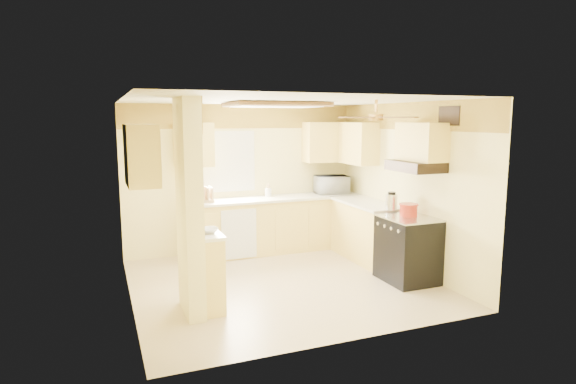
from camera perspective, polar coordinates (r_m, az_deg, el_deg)
name	(u,v)px	position (r m, az deg, el deg)	size (l,w,h in m)	color
floor	(282,283)	(6.80, -0.67, -10.74)	(4.00, 4.00, 0.00)	beige
ceiling	(282,100)	(6.42, -0.71, 10.80)	(4.00, 4.00, 0.00)	white
wall_back	(243,178)	(8.28, -5.41, 1.62)	(4.00, 4.00, 0.00)	#FFEF9B
wall_front	(351,222)	(4.80, 7.48, -3.57)	(4.00, 4.00, 0.00)	#FFEF9B
wall_left	(127,204)	(6.08, -18.57, -1.36)	(3.80, 3.80, 0.00)	#FFEF9B
wall_right	(406,187)	(7.44, 13.84, 0.61)	(3.80, 3.80, 0.00)	#FFEF9B
wallpaper_border	(242,116)	(8.20, -5.48, 8.90)	(4.00, 0.02, 0.40)	#FCDB4A
partition_column	(189,208)	(5.61, -11.61, -1.89)	(0.20, 0.70, 2.50)	#FFEF9B
partition_ledge	(210,273)	(5.85, -9.22, -9.48)	(0.25, 0.55, 0.90)	#FFE479
ledge_top	(209,235)	(5.72, -9.34, -5.00)	(0.28, 0.58, 0.04)	white
lower_cabinets_back	(276,225)	(8.29, -1.42, -3.95)	(3.00, 0.60, 0.90)	#FFE479
lower_cabinets_right	(367,232)	(7.92, 9.33, -4.67)	(0.60, 1.40, 0.90)	#FFE479
countertop_back	(276,198)	(8.19, -1.41, -0.76)	(3.04, 0.64, 0.04)	white
countertop_right	(367,203)	(7.82, 9.35, -1.32)	(0.64, 1.44, 0.04)	white
dishwasher_panel	(239,234)	(7.78, -5.83, -4.99)	(0.58, 0.02, 0.80)	white
window	(228,161)	(8.17, -7.10, 3.61)	(0.92, 0.02, 1.02)	white
upper_cab_back_left	(194,145)	(7.86, -11.10, 5.51)	(0.60, 0.35, 0.70)	#FFE479
upper_cab_back_right	(329,142)	(8.63, 4.84, 5.91)	(0.90, 0.35, 0.70)	#FFE479
upper_cab_right	(355,143)	(8.34, 8.00, 5.76)	(0.35, 1.00, 0.70)	#FFE479
upper_cab_left_wall	(141,155)	(5.77, -16.98, 4.21)	(0.35, 0.75, 0.70)	#FFE479
upper_cab_over_stove	(421,142)	(6.83, 15.53, 5.75)	(0.35, 0.76, 0.52)	#FFE479
stove	(408,249)	(6.97, 14.01, -6.57)	(0.68, 0.77, 0.92)	black
range_hood	(415,166)	(6.81, 14.85, 2.97)	(0.50, 0.76, 0.14)	black
poster_menu	(198,155)	(5.56, -10.66, 4.28)	(0.02, 0.42, 0.57)	black
poster_nashville	(199,212)	(5.64, -10.48, -2.32)	(0.02, 0.42, 0.57)	black
ceiling_light_panel	(276,105)	(6.92, -1.43, 10.28)	(1.35, 0.95, 0.06)	brown
ceiling_fan	(376,117)	(6.23, 10.37, 8.76)	(1.15, 1.15, 0.26)	gold
vent_grate	(449,116)	(6.65, 18.57, 8.56)	(0.02, 0.40, 0.25)	black
microwave	(332,185)	(8.62, 5.19, 0.89)	(0.57, 0.39, 0.32)	white
bowl	(208,231)	(5.71, -9.46, -4.53)	(0.23, 0.23, 0.06)	white
dutch_oven	(409,210)	(6.92, 14.09, -2.06)	(0.26, 0.26, 0.17)	#AD291A
kettle	(391,201)	(7.21, 12.17, -1.09)	(0.17, 0.17, 0.26)	silver
dish_rack	(200,197)	(7.83, -10.43, -0.55)	(0.43, 0.32, 0.24)	#DBB77E
utensil_crock	(268,192)	(8.28, -2.36, -0.01)	(0.11, 0.11, 0.22)	white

